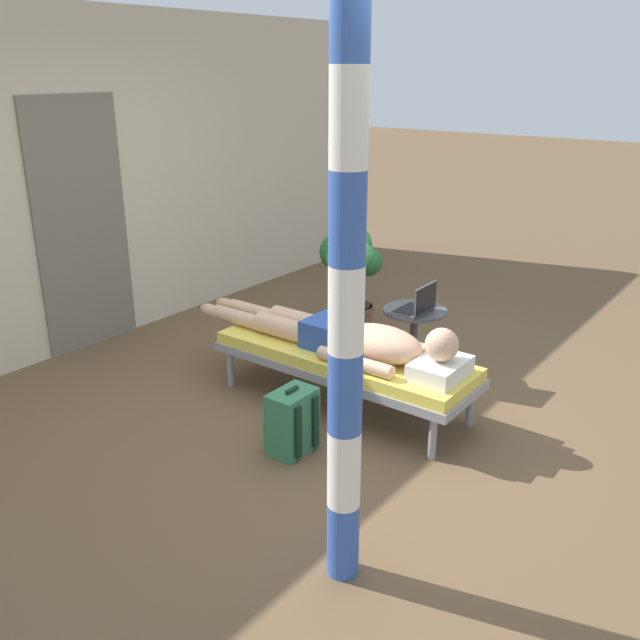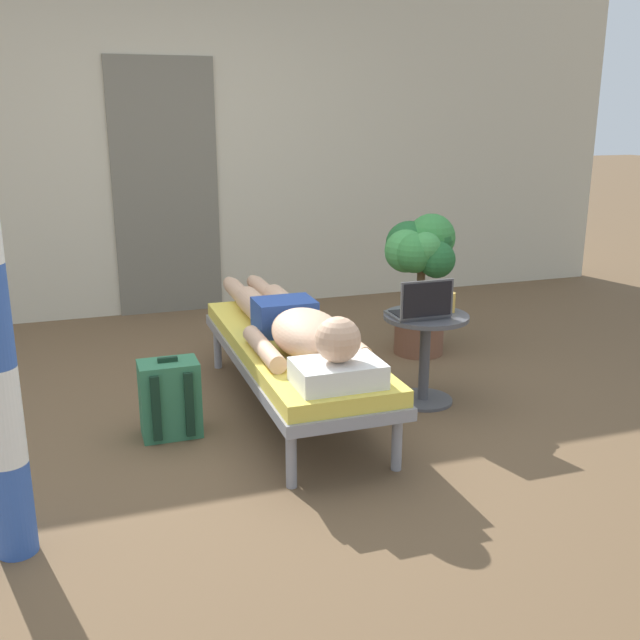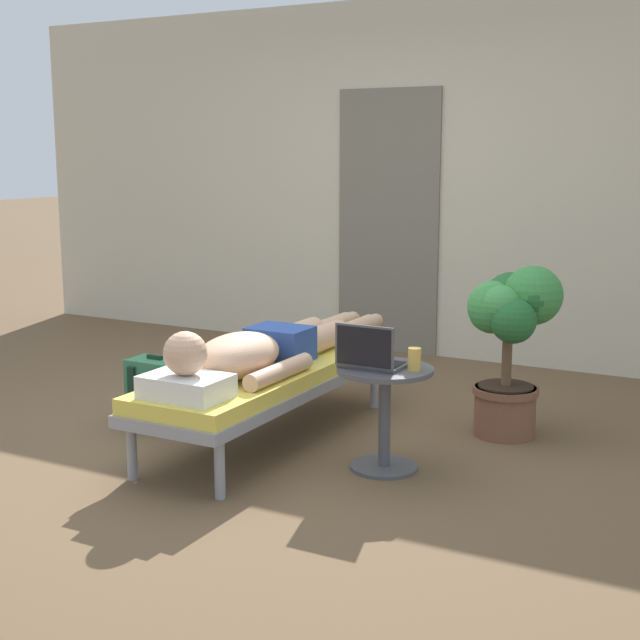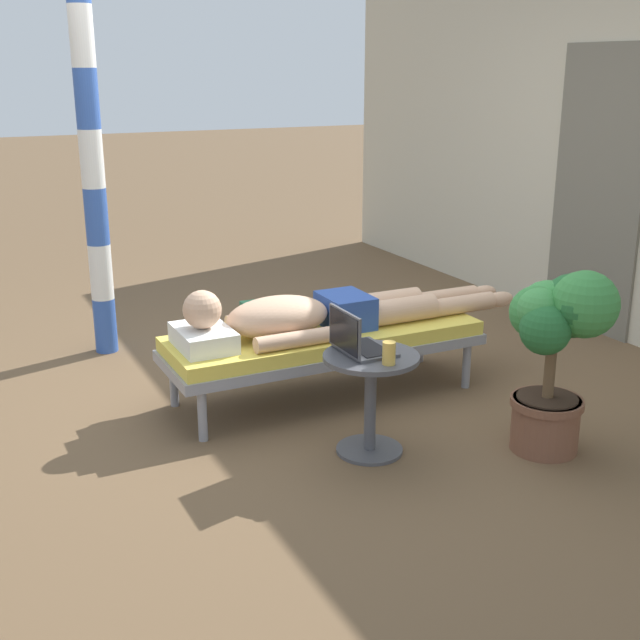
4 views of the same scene
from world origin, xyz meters
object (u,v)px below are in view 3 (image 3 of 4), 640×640
at_px(laptop, 370,357).
at_px(potted_plant, 511,326).
at_px(backpack, 157,394).
at_px(lounge_chair, 268,379).
at_px(drink_glass, 414,359).
at_px(side_table, 385,400).
at_px(person_reclining, 262,350).

distance_m(laptop, potted_plant, 1.00).
relative_size(laptop, backpack, 0.73).
bearing_deg(laptop, backpack, 177.17).
distance_m(lounge_chair, laptop, 0.75).
xyz_separation_m(lounge_chair, drink_glass, (0.91, -0.11, 0.23)).
relative_size(backpack, potted_plant, 0.44).
bearing_deg(drink_glass, backpack, 179.74).
bearing_deg(potted_plant, drink_glass, -105.19).
bearing_deg(potted_plant, laptop, -115.98).
bearing_deg(backpack, lounge_chair, 8.47).
height_order(side_table, drink_glass, drink_glass).
bearing_deg(side_table, lounge_chair, 170.99).
xyz_separation_m(person_reclining, drink_glass, (0.91, -0.06, 0.06)).
height_order(side_table, laptop, laptop).
distance_m(backpack, potted_plant, 2.05).
bearing_deg(laptop, person_reclining, 170.38).
relative_size(person_reclining, laptop, 7.00).
bearing_deg(drink_glass, person_reclining, 176.43).
relative_size(lounge_chair, person_reclining, 0.87).
distance_m(person_reclining, drink_glass, 0.91).
distance_m(lounge_chair, person_reclining, 0.18).
height_order(lounge_chair, potted_plant, potted_plant).
distance_m(laptop, backpack, 1.44).
bearing_deg(laptop, side_table, 40.52).
bearing_deg(lounge_chair, side_table, -9.01).
xyz_separation_m(lounge_chair, backpack, (-0.69, -0.10, -0.15)).
xyz_separation_m(person_reclining, laptop, (0.70, -0.12, 0.07)).
distance_m(lounge_chair, potted_plant, 1.37).
distance_m(laptop, drink_glass, 0.22).
bearing_deg(drink_glass, lounge_chair, 173.09).
bearing_deg(side_table, potted_plant, 65.97).
xyz_separation_m(laptop, potted_plant, (0.44, 0.90, 0.04)).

